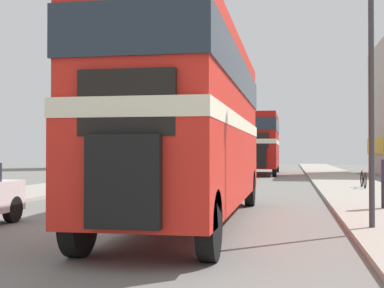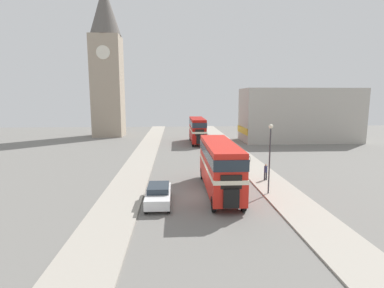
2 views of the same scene
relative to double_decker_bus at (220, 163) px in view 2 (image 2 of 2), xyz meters
The scene contains 11 objects.
ground_plane 3.11m from the double_decker_bus, 149.44° to the right, with size 120.00×120.00×0.00m, color slate.
sidewalk_right 5.93m from the double_decker_bus, ahead, with size 3.50×120.00×0.12m.
sidewalk_left 8.64m from the double_decker_bus, behind, with size 3.50×120.00×0.12m.
double_decker_bus is the anchor object (origin of this frame).
bus_distant 28.28m from the double_decker_bus, 89.51° to the left, with size 2.41×10.36×4.47m.
car_parked_near 6.00m from the double_decker_bus, 153.53° to the right, with size 1.82×4.67×1.46m.
pedestrian_walking 6.21m from the double_decker_bus, 32.69° to the left, with size 0.32×0.32×1.59m.
bicycle_on_pavement 13.44m from the double_decker_bus, 65.28° to the left, with size 0.05×1.76×0.78m.
street_lamp 4.35m from the double_decker_bus, 12.00° to the right, with size 0.36×0.36×5.86m.
church_tower 45.16m from the double_decker_bus, 114.06° to the left, with size 6.25×6.25×30.48m.
shop_building_block 35.48m from the double_decker_bus, 56.85° to the left, with size 21.31×8.23×9.75m.
Camera 2 is at (-2.37, -23.94, 8.15)m, focal length 28.00 mm.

